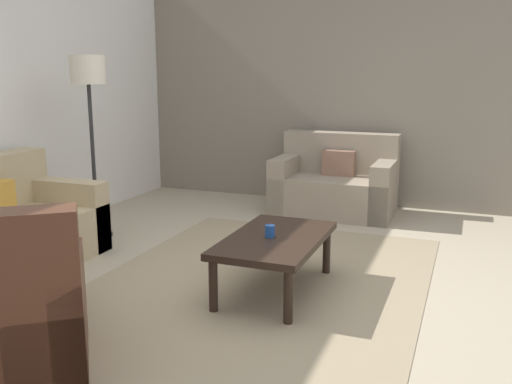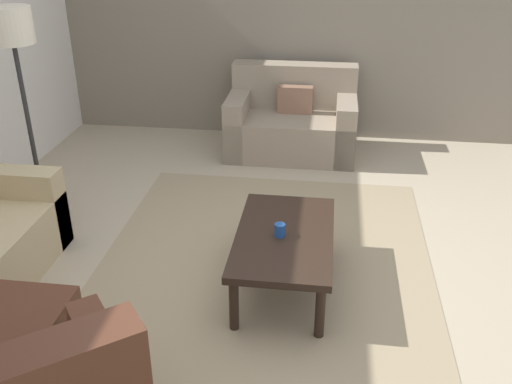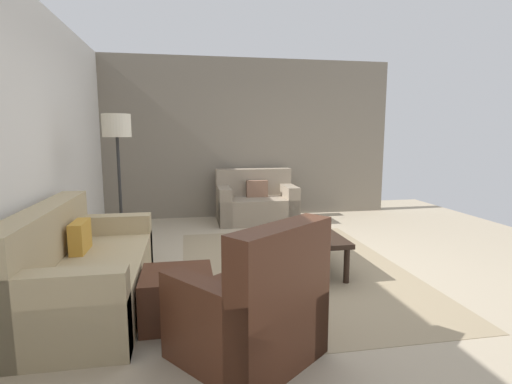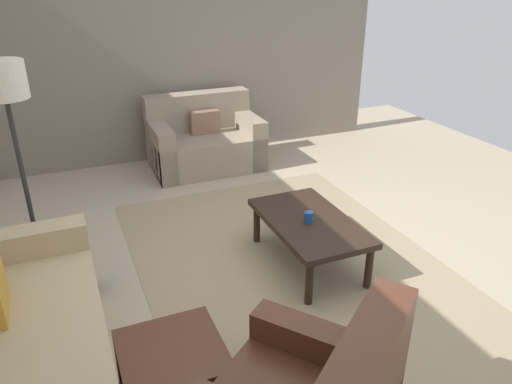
% 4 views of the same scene
% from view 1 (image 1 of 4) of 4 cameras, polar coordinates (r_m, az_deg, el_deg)
% --- Properties ---
extents(ground_plane, '(8.00, 8.00, 0.00)m').
position_cam_1_polar(ground_plane, '(4.21, -0.10, -9.65)').
color(ground_plane, tan).
extents(stone_feature_panel, '(0.12, 5.20, 2.80)m').
position_cam_1_polar(stone_feature_panel, '(6.79, 9.28, 10.63)').
color(stone_feature_panel, slate).
rests_on(stone_feature_panel, ground_plane).
extents(area_rug, '(3.38, 2.41, 0.01)m').
position_cam_1_polar(area_rug, '(4.21, -0.10, -9.60)').
color(area_rug, gray).
rests_on(area_rug, ground_plane).
extents(couch_loveseat, '(0.84, 1.31, 0.88)m').
position_cam_1_polar(couch_loveseat, '(6.40, 8.12, 0.67)').
color(couch_loveseat, gray).
rests_on(couch_loveseat, ground_plane).
extents(armchair_leather, '(1.12, 1.12, 0.95)m').
position_cam_1_polar(armchair_leather, '(3.19, -24.32, -12.25)').
color(armchair_leather, '#4C2819').
rests_on(armchair_leather, ground_plane).
extents(ottoman, '(0.56, 0.56, 0.40)m').
position_cam_1_polar(ottoman, '(3.99, -22.71, -8.84)').
color(ottoman, '#4C2819').
rests_on(ottoman, ground_plane).
extents(coffee_table, '(1.10, 0.64, 0.41)m').
position_cam_1_polar(coffee_table, '(4.04, 1.95, -5.24)').
color(coffee_table, black).
rests_on(coffee_table, ground_plane).
extents(cup, '(0.07, 0.07, 0.09)m').
position_cam_1_polar(cup, '(3.99, 1.42, -4.00)').
color(cup, '#1E478C').
rests_on(cup, coffee_table).
extents(lamp_standing, '(0.32, 0.32, 1.71)m').
position_cam_1_polar(lamp_standing, '(5.46, -16.63, 10.03)').
color(lamp_standing, black).
rests_on(lamp_standing, ground_plane).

